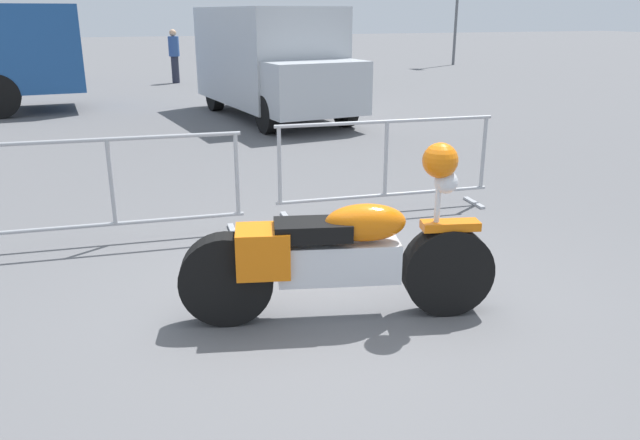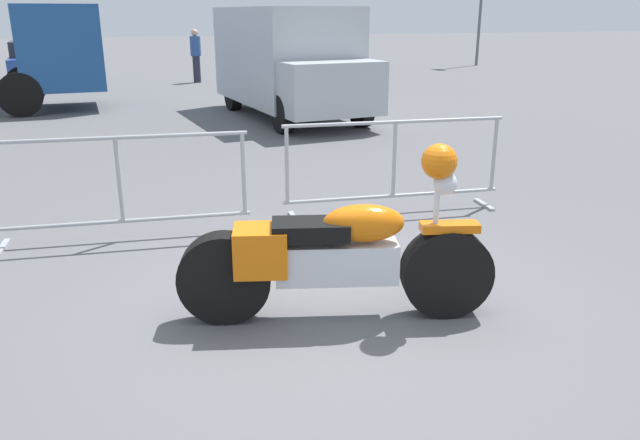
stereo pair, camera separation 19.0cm
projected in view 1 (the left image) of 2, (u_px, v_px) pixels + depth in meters
The scene contains 8 objects.
ground_plane at pixel (337, 310), 4.85m from camera, with size 120.00×120.00×0.00m, color #5B5B5E.
motorcycle at pixel (339, 255), 4.59m from camera, with size 2.32×0.78×1.33m.
crowd_barrier_near at pixel (112, 189), 6.10m from camera, with size 2.55×0.65×1.07m.
crowd_barrier_far at pixel (386, 165), 7.07m from camera, with size 2.55×0.65×1.07m.
delivery_van at pixel (270, 59), 13.46m from camera, with size 2.48×5.18×2.31m.
parked_car_blue at pixel (13, 63), 19.49m from camera, with size 1.92×4.11×1.36m.
pedestrian at pixel (174, 54), 20.14m from camera, with size 0.46×0.46×1.69m.
planter_island at pixel (302, 69), 20.72m from camera, with size 4.19×4.19×1.22m.
Camera 1 is at (-1.64, -4.06, 2.20)m, focal length 35.00 mm.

